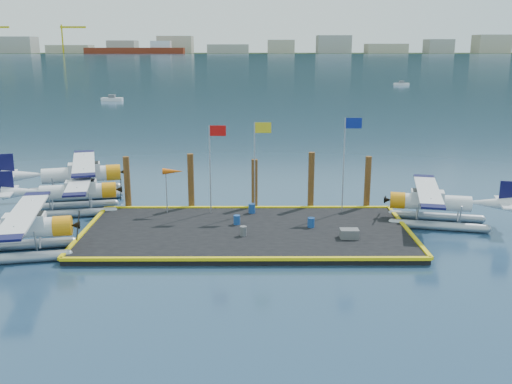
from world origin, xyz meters
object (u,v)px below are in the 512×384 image
at_px(flagpole_yellow, 258,154).
at_px(piling_0, 127,184).
at_px(crate, 349,234).
at_px(piling_2, 255,186).
at_px(piling_1, 191,183).
at_px(drum_0, 237,220).
at_px(drum_5, 252,208).
at_px(flagpole_red, 213,155).
at_px(seaplane_c, 79,177).
at_px(seaplane_a, 18,231).
at_px(seaplane_b, 76,194).
at_px(piling_3, 311,182).
at_px(windsock, 173,172).
at_px(drum_4, 311,222).
at_px(drum_1, 243,231).
at_px(seaplane_d, 433,205).
at_px(flagpole_blue, 347,151).
at_px(piling_4, 367,184).

bearing_deg(flagpole_yellow, piling_0, 170.14).
height_order(crate, piling_2, piling_2).
bearing_deg(piling_1, drum_0, -51.83).
distance_m(drum_5, piling_1, 4.84).
bearing_deg(drum_5, flagpole_red, 177.41).
bearing_deg(seaplane_c, seaplane_a, -13.68).
relative_size(seaplane_b, flagpole_red, 1.52).
distance_m(seaplane_c, flagpole_red, 12.66).
relative_size(piling_1, piling_3, 0.98).
xyz_separation_m(drum_5, windsock, (-5.34, 0.12, 2.50)).
height_order(drum_0, windsock, windsock).
bearing_deg(drum_4, drum_0, 172.41).
height_order(seaplane_c, flagpole_yellow, flagpole_yellow).
height_order(seaplane_a, windsock, windsock).
height_order(drum_0, drum_1, drum_0).
bearing_deg(flagpole_red, drum_4, -27.41).
relative_size(flagpole_red, windsock, 1.92).
bearing_deg(crate, piling_0, 154.43).
bearing_deg(piling_0, seaplane_d, -8.79).
height_order(seaplane_c, piling_2, piling_2).
bearing_deg(windsock, seaplane_c, 144.54).
bearing_deg(seaplane_c, flagpole_red, 46.17).
height_order(flagpole_blue, piling_4, flagpole_blue).
bearing_deg(flagpole_blue, crate, -96.11).
bearing_deg(crate, drum_1, 175.80).
bearing_deg(seaplane_d, drum_5, 95.44).
height_order(drum_5, flagpole_blue, flagpole_blue).
xyz_separation_m(flagpole_blue, piling_1, (-10.70, 1.60, -2.59)).
bearing_deg(piling_2, flagpole_red, -150.20).
bearing_deg(piling_0, drum_0, -28.50).
relative_size(flagpole_yellow, windsock, 1.99).
relative_size(seaplane_a, piling_1, 2.27).
xyz_separation_m(drum_0, crate, (6.77, -2.73, -0.02)).
relative_size(seaplane_d, flagpole_red, 1.51).
height_order(seaplane_b, flagpole_red, flagpole_red).
height_order(drum_4, piling_3, piling_3).
bearing_deg(piling_0, flagpole_yellow, -9.86).
relative_size(flagpole_blue, piling_1, 1.55).
bearing_deg(drum_0, piling_4, 24.99).
relative_size(seaplane_b, crate, 8.33).
relative_size(seaplane_d, piling_2, 2.38).
bearing_deg(piling_0, drum_4, -21.29).
distance_m(flagpole_blue, piling_4, 3.61).
distance_m(flagpole_yellow, piling_1, 5.52).
bearing_deg(seaplane_d, drum_1, 117.59).
xyz_separation_m(drum_1, piling_2, (0.70, 6.53, 1.21)).
bearing_deg(piling_3, piling_2, 180.00).
relative_size(drum_0, flagpole_blue, 0.09).
xyz_separation_m(flagpole_blue, piling_3, (-2.20, 1.60, -2.54)).
bearing_deg(flagpole_yellow, piling_2, 97.21).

